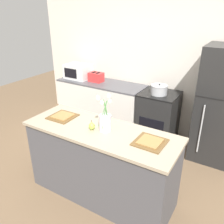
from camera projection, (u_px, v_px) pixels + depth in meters
name	position (u px, v px, depth m)	size (l,w,h in m)	color
ground_plane	(102.00, 193.00, 3.03)	(10.00, 10.00, 0.00)	brown
back_wall	(165.00, 60.00, 4.03)	(5.20, 0.08, 2.70)	silver
kitchen_island	(101.00, 163.00, 2.84)	(1.80, 0.66, 0.92)	#4C4C51
back_counter	(101.00, 104.00, 4.60)	(1.68, 0.60, 0.88)	silver
stove_range	(158.00, 118.00, 4.05)	(0.60, 0.61, 0.88)	black
refrigerator	(222.00, 106.00, 3.43)	(0.68, 0.67, 1.72)	black
flower_vase	(105.00, 120.00, 2.58)	(0.16, 0.17, 0.42)	silver
pear_figurine	(92.00, 126.00, 2.63)	(0.07, 0.07, 0.12)	#9EBC47
plate_setting_left	(63.00, 116.00, 2.95)	(0.31, 0.31, 0.02)	brown
plate_setting_right	(150.00, 142.00, 2.39)	(0.31, 0.31, 0.02)	brown
toaster	(96.00, 77.00, 4.42)	(0.28, 0.18, 0.17)	red
cooking_pot	(159.00, 90.00, 3.79)	(0.27, 0.27, 0.18)	#B2B5B7
microwave	(78.00, 71.00, 4.61)	(0.48, 0.37, 0.27)	white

